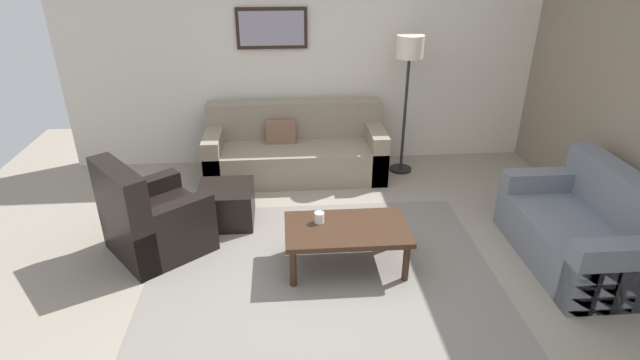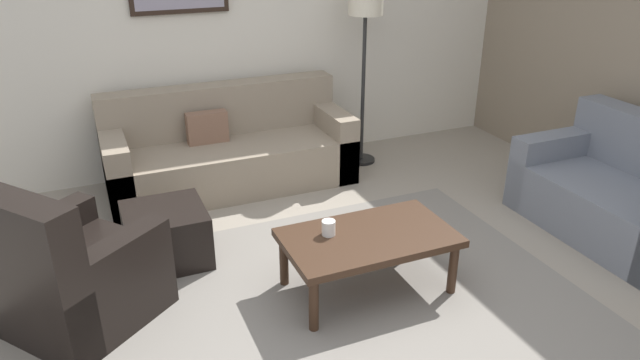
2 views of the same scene
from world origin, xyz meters
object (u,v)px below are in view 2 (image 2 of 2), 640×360
object	(u,v)px
coffee_table	(368,241)
lamp_standing	(365,19)
armchair_leather	(67,280)
cup	(329,228)
couch_main	(228,151)
couch_loveseat	(627,197)
ottoman	(166,235)

from	to	relation	value
coffee_table	lamp_standing	size ratio (longest dim) A/B	0.64
armchair_leather	cup	xyz separation A→B (m)	(1.57, -0.27, 0.15)
couch_main	couch_loveseat	bearing A→B (deg)	-39.41
lamp_standing	cup	bearing A→B (deg)	-122.26
armchair_leather	lamp_standing	distance (m)	3.40
couch_main	cup	world-z (taller)	couch_main
couch_main	couch_loveseat	distance (m)	3.36
couch_main	coffee_table	bearing A→B (deg)	-79.18
armchair_leather	cup	world-z (taller)	armchair_leather
couch_loveseat	cup	distance (m)	2.46
couch_main	lamp_standing	bearing A→B (deg)	-1.63
armchair_leather	couch_main	bearing A→B (deg)	49.77
couch_loveseat	ottoman	xyz separation A→B (m)	(-3.36, 0.97, -0.10)
armchair_leather	coffee_table	bearing A→B (deg)	-11.58
coffee_table	couch_main	bearing A→B (deg)	100.82
couch_loveseat	ottoman	bearing A→B (deg)	163.90
couch_loveseat	couch_main	bearing A→B (deg)	140.59
ottoman	lamp_standing	world-z (taller)	lamp_standing
armchair_leather	cup	distance (m)	1.60
ottoman	coffee_table	world-z (taller)	coffee_table
couch_loveseat	armchair_leather	distance (m)	4.04
couch_loveseat	cup	size ratio (longest dim) A/B	15.12
coffee_table	lamp_standing	distance (m)	2.46
couch_loveseat	lamp_standing	bearing A→B (deg)	120.63
ottoman	lamp_standing	bearing A→B (deg)	27.93
lamp_standing	armchair_leather	bearing A→B (deg)	-149.47
coffee_table	cup	xyz separation A→B (m)	(-0.24, 0.10, 0.10)
couch_loveseat	coffee_table	world-z (taller)	couch_loveseat
ottoman	coffee_table	xyz separation A→B (m)	(1.16, -0.88, 0.16)
couch_loveseat	ottoman	distance (m)	3.50
couch_loveseat	cup	bearing A→B (deg)	175.59
couch_main	ottoman	distance (m)	1.40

